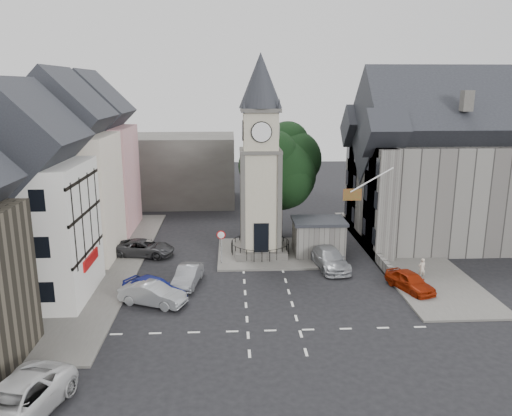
{
  "coord_description": "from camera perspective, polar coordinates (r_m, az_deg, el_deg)",
  "views": [
    {
      "loc": [
        -2.34,
        -31.67,
        13.76
      ],
      "look_at": [
        -0.5,
        5.0,
        4.72
      ],
      "focal_mm": 35.0,
      "sensor_mm": 36.0,
      "label": 1
    }
  ],
  "objects": [
    {
      "name": "ground",
      "position": [
        34.61,
        1.26,
        -9.6
      ],
      "size": [
        120.0,
        120.0,
        0.0
      ],
      "primitive_type": "plane",
      "color": "black",
      "rests_on": "ground"
    },
    {
      "name": "pavement_west",
      "position": [
        41.34,
        -17.02,
        -6.14
      ],
      "size": [
        6.0,
        30.0,
        0.14
      ],
      "primitive_type": "cube",
      "color": "#595651",
      "rests_on": "ground"
    },
    {
      "name": "pavement_east",
      "position": [
        44.34,
        16.21,
        -4.72
      ],
      "size": [
        6.0,
        26.0,
        0.14
      ],
      "primitive_type": "cube",
      "color": "#595651",
      "rests_on": "ground"
    },
    {
      "name": "central_island",
      "position": [
        42.13,
        2.53,
        -5.13
      ],
      "size": [
        10.0,
        8.0,
        0.16
      ],
      "primitive_type": "cube",
      "color": "#595651",
      "rests_on": "ground"
    },
    {
      "name": "road_markings",
      "position": [
        29.65,
        2.04,
        -13.81
      ],
      "size": [
        20.0,
        8.0,
        0.01
      ],
      "primitive_type": "cube",
      "color": "silver",
      "rests_on": "ground"
    },
    {
      "name": "clock_tower",
      "position": [
        40.13,
        0.51,
        5.75
      ],
      "size": [
        4.86,
        4.86,
        16.25
      ],
      "color": "#4C4944",
      "rests_on": "ground"
    },
    {
      "name": "stone_shelter",
      "position": [
        41.64,
        7.14,
        -3.34
      ],
      "size": [
        4.3,
        3.3,
        3.08
      ],
      "color": "#5A5653",
      "rests_on": "ground"
    },
    {
      "name": "town_tree",
      "position": [
        45.39,
        2.66,
        5.21
      ],
      "size": [
        7.2,
        7.2,
        10.8
      ],
      "color": "black",
      "rests_on": "ground"
    },
    {
      "name": "warning_sign_post",
      "position": [
        38.92,
        -4.01,
        -3.75
      ],
      "size": [
        0.7,
        0.19,
        2.85
      ],
      "color": "black",
      "rests_on": "ground"
    },
    {
      "name": "terrace_pink",
      "position": [
        49.97,
        -18.17,
        4.88
      ],
      "size": [
        8.1,
        7.6,
        12.8
      ],
      "color": "#D39391",
      "rests_on": "ground"
    },
    {
      "name": "terrace_cream",
      "position": [
        42.41,
        -20.94,
        3.17
      ],
      "size": [
        8.1,
        7.6,
        12.8
      ],
      "color": "beige",
      "rests_on": "ground"
    },
    {
      "name": "terrace_tudor",
      "position": [
        35.12,
        -24.8,
        0.08
      ],
      "size": [
        8.1,
        7.6,
        12.0
      ],
      "color": "silver",
      "rests_on": "ground"
    },
    {
      "name": "backdrop_west",
      "position": [
        61.23,
        -11.94,
        4.35
      ],
      "size": [
        20.0,
        10.0,
        8.0
      ],
      "primitive_type": "cube",
      "color": "#4C4944",
      "rests_on": "ground"
    },
    {
      "name": "east_building",
      "position": [
        46.88,
        19.71,
        3.82
      ],
      "size": [
        14.4,
        11.4,
        12.6
      ],
      "color": "#5A5653",
      "rests_on": "ground"
    },
    {
      "name": "east_boundary_wall",
      "position": [
        45.24,
        12.07,
        -3.6
      ],
      "size": [
        0.4,
        16.0,
        0.9
      ],
      "primitive_type": "cube",
      "color": "#5A5653",
      "rests_on": "ground"
    },
    {
      "name": "flagpole",
      "position": [
        37.75,
        13.1,
        3.15
      ],
      "size": [
        3.68,
        0.1,
        2.74
      ],
      "color": "white",
      "rests_on": "ground"
    },
    {
      "name": "car_west_blue",
      "position": [
        33.86,
        -11.55,
        -9.01
      ],
      "size": [
        4.83,
        4.08,
        1.56
      ],
      "primitive_type": "imported",
      "rotation": [
        0.0,
        0.0,
        0.98
      ],
      "color": "navy",
      "rests_on": "ground"
    },
    {
      "name": "car_west_silver",
      "position": [
        33.2,
        -11.74,
        -9.6
      ],
      "size": [
        4.62,
        3.05,
        1.44
      ],
      "primitive_type": "imported",
      "rotation": [
        0.0,
        0.0,
        1.19
      ],
      "color": "#A7ABAF",
      "rests_on": "ground"
    },
    {
      "name": "car_west_grey",
      "position": [
        42.39,
        -12.71,
        -4.48
      ],
      "size": [
        5.3,
        3.06,
        1.39
      ],
      "primitive_type": "imported",
      "rotation": [
        0.0,
        0.0,
        1.41
      ],
      "color": "#333336",
      "rests_on": "ground"
    },
    {
      "name": "car_island_silver",
      "position": [
        35.93,
        -7.79,
        -7.65
      ],
      "size": [
        2.12,
        4.33,
        1.37
      ],
      "primitive_type": "imported",
      "rotation": [
        0.0,
        0.0,
        -0.17
      ],
      "color": "gray",
      "rests_on": "ground"
    },
    {
      "name": "car_island_east",
      "position": [
        39.16,
        8.4,
        -5.71
      ],
      "size": [
        2.81,
        5.49,
        1.52
      ],
      "primitive_type": "imported",
      "rotation": [
        0.0,
        0.0,
        0.13
      ],
      "color": "#A7AAAF",
      "rests_on": "ground"
    },
    {
      "name": "car_east_red",
      "position": [
        36.21,
        17.2,
        -8.0
      ],
      "size": [
        2.89,
        4.29,
        1.36
      ],
      "primitive_type": "imported",
      "rotation": [
        0.0,
        0.0,
        0.36
      ],
      "color": "#992208",
      "rests_on": "ground"
    },
    {
      "name": "van_sw_white",
      "position": [
        24.48,
        -26.03,
        -19.57
      ],
      "size": [
        4.24,
        6.57,
        1.68
      ],
      "primitive_type": "imported",
      "rotation": [
        0.0,
        0.0,
        -0.26
      ],
      "color": "silver",
      "rests_on": "ground"
    },
    {
      "name": "pedestrian",
      "position": [
        38.65,
        18.43,
        -6.55
      ],
      "size": [
        0.62,
        0.47,
        1.54
      ],
      "primitive_type": "imported",
      "rotation": [
        0.0,
        0.0,
        3.33
      ],
      "color": "beige",
      "rests_on": "ground"
    }
  ]
}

